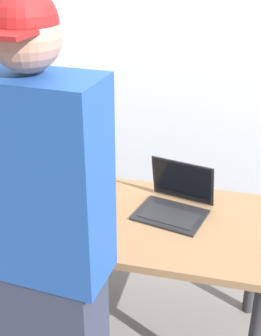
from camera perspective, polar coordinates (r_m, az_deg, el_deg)
name	(u,v)px	position (r m, az deg, el deg)	size (l,w,h in m)	color
ground_plane	(132,329)	(2.60, 0.15, -19.44)	(8.00, 8.00, 0.00)	slate
desk	(132,233)	(2.20, 0.17, -8.16)	(1.32, 0.71, 0.71)	olive
laptop	(175,202)	(2.17, 5.58, -4.19)	(0.37, 0.35, 0.23)	black
beer_bottle_dark	(90,168)	(2.34, -5.07, 0.06)	(0.08, 0.08, 0.31)	#1E5123
beer_bottle_brown	(67,174)	(2.30, -7.99, -0.77)	(0.06, 0.06, 0.30)	#333333
beer_bottle_green	(102,171)	(2.30, -3.53, -0.41)	(0.06, 0.06, 0.31)	#472B14
person_figure	(48,262)	(1.59, -10.29, -11.43)	(0.44, 0.30, 1.77)	#2D3347
coffee_mug	(98,207)	(2.14, -4.03, -4.86)	(0.12, 0.09, 0.08)	#BF4C33
back_wall	(167,53)	(2.70, 4.57, 14.19)	(6.00, 0.10, 2.60)	silver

